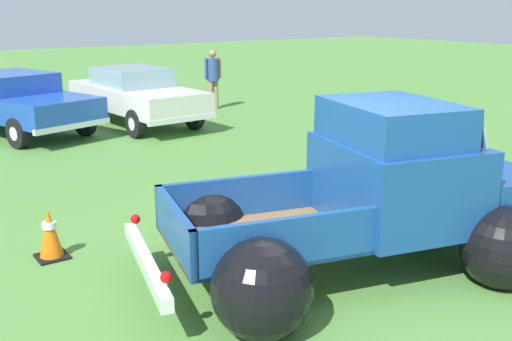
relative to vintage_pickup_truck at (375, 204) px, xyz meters
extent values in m
plane|color=#548C3D|center=(-0.38, 0.09, -0.76)|extent=(80.00, 80.00, 0.00)
cylinder|color=black|center=(1.24, 0.59, -0.38)|extent=(0.79, 0.40, 0.76)
cylinder|color=silver|center=(1.24, 0.59, -0.38)|extent=(0.39, 0.31, 0.34)
cylinder|color=black|center=(0.82, -1.10, -0.38)|extent=(0.79, 0.40, 0.76)
cylinder|color=silver|center=(0.82, -1.10, -0.38)|extent=(0.39, 0.31, 0.34)
cylinder|color=black|center=(-1.48, 1.26, -0.38)|extent=(0.79, 0.40, 0.76)
cylinder|color=silver|center=(-1.48, 1.26, -0.38)|extent=(0.39, 0.31, 0.34)
cylinder|color=black|center=(-1.90, -0.43, -0.38)|extent=(0.79, 0.40, 0.76)
cylinder|color=silver|center=(-1.90, -0.43, -0.38)|extent=(0.39, 0.31, 0.34)
sphere|color=black|center=(-1.47, 1.31, -0.32)|extent=(1.16, 1.16, 0.96)
sphere|color=black|center=(-1.91, -0.47, -0.32)|extent=(1.16, 1.16, 0.96)
cube|color=olive|center=(-1.30, 0.32, -0.22)|extent=(2.36, 1.99, 0.04)
cube|color=#19478C|center=(-1.12, 1.03, 0.01)|extent=(2.01, 0.57, 0.50)
cube|color=#19478C|center=(-1.47, -0.39, 0.01)|extent=(2.01, 0.57, 0.50)
cube|color=#19478C|center=(-0.34, 0.08, 0.01)|extent=(0.45, 1.51, 0.50)
cube|color=#19478C|center=(-2.25, 0.56, 0.01)|extent=(0.45, 1.51, 0.50)
cube|color=#19478C|center=(0.25, -0.06, 0.24)|extent=(1.82, 2.00, 0.95)
cube|color=#19478C|center=(0.16, -0.04, 0.94)|extent=(1.49, 1.77, 0.45)
cube|color=#8CADB7|center=(0.78, -0.19, 0.92)|extent=(0.50, 1.45, 0.38)
cube|color=#19478C|center=(1.27, -0.32, 0.04)|extent=(1.60, 1.87, 0.55)
sphere|color=black|center=(1.25, 0.62, -0.34)|extent=(1.11, 1.11, 0.92)
sphere|color=black|center=(0.81, -1.13, -0.34)|extent=(1.11, 1.11, 0.92)
cube|color=silver|center=(-2.55, 0.63, -0.30)|extent=(0.59, 1.95, 0.14)
cube|color=silver|center=(1.80, -0.45, -0.30)|extent=(0.59, 1.95, 0.14)
sphere|color=red|center=(-2.32, 1.39, -0.12)|extent=(0.13, 0.13, 0.11)
sphere|color=red|center=(-2.70, -0.14, -0.12)|extent=(0.13, 0.13, 0.11)
cylinder|color=black|center=(-0.28, 9.03, -0.43)|extent=(0.38, 0.69, 0.66)
cylinder|color=silver|center=(-0.28, 9.03, -0.43)|extent=(0.29, 0.34, 0.30)
cylinder|color=black|center=(-1.89, 8.56, -0.43)|extent=(0.38, 0.69, 0.66)
cylinder|color=silver|center=(-1.89, 8.56, -0.43)|extent=(0.29, 0.34, 0.30)
cylinder|color=black|center=(-1.10, 11.84, -0.43)|extent=(0.38, 0.69, 0.66)
cylinder|color=silver|center=(-1.10, 11.84, -0.43)|extent=(0.29, 0.34, 0.30)
cube|color=blue|center=(-1.50, 10.20, -0.05)|extent=(3.02, 4.90, 0.55)
cube|color=blue|center=(-1.55, 10.38, 0.45)|extent=(2.04, 2.29, 0.45)
cube|color=silver|center=(-0.86, 8.04, -0.31)|extent=(1.82, 0.62, 0.12)
cylinder|color=black|center=(2.19, 8.24, -0.43)|extent=(0.25, 0.67, 0.66)
cylinder|color=silver|center=(2.19, 8.24, -0.43)|extent=(0.23, 0.31, 0.30)
cylinder|color=black|center=(0.60, 8.13, -0.43)|extent=(0.25, 0.67, 0.66)
cylinder|color=silver|center=(0.60, 8.13, -0.43)|extent=(0.23, 0.31, 0.30)
cylinder|color=black|center=(1.99, 11.11, -0.43)|extent=(0.25, 0.67, 0.66)
cylinder|color=silver|center=(1.99, 11.11, -0.43)|extent=(0.23, 0.31, 0.30)
cylinder|color=black|center=(0.40, 11.00, -0.43)|extent=(0.25, 0.67, 0.66)
cylinder|color=silver|center=(0.40, 11.00, -0.43)|extent=(0.23, 0.31, 0.30)
cube|color=silver|center=(1.30, 9.62, -0.05)|extent=(2.03, 4.61, 0.55)
cube|color=#8CADB7|center=(1.28, 9.80, 0.45)|extent=(1.61, 1.99, 0.45)
cube|color=silver|center=(1.14, 11.82, -0.31)|extent=(1.78, 0.23, 0.12)
cube|color=silver|center=(1.45, 7.42, -0.31)|extent=(1.78, 0.23, 0.12)
cylinder|color=gray|center=(4.22, 10.56, -0.34)|extent=(0.16, 0.16, 0.84)
cylinder|color=gray|center=(4.05, 10.57, -0.34)|extent=(0.16, 0.16, 0.84)
cylinder|color=#334C8C|center=(4.13, 10.57, 0.40)|extent=(0.36, 0.36, 0.63)
cylinder|color=#A87A56|center=(4.35, 10.55, 0.43)|extent=(0.10, 0.10, 0.60)
cylinder|color=#334C8C|center=(3.91, 10.58, 0.43)|extent=(0.10, 0.10, 0.60)
sphere|color=#A87A56|center=(4.13, 10.57, 0.86)|extent=(0.24, 0.24, 0.23)
cube|color=black|center=(-3.01, 2.35, -0.74)|extent=(0.36, 0.36, 0.03)
cone|color=orange|center=(-3.01, 2.35, -0.43)|extent=(0.28, 0.28, 0.60)
cylinder|color=white|center=(-3.01, 2.35, -0.34)|extent=(0.17, 0.17, 0.08)
camera|label=1|loc=(-4.76, -4.51, 2.17)|focal=41.73mm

